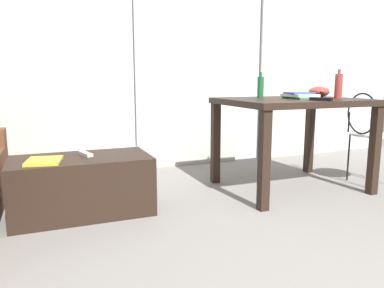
% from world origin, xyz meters
% --- Properties ---
extents(ground_plane, '(7.29, 7.29, 0.00)m').
position_xyz_m(ground_plane, '(0.00, 1.12, 0.00)').
color(ground_plane, gray).
extents(wall_back, '(5.90, 0.10, 2.53)m').
position_xyz_m(wall_back, '(0.00, 3.04, 1.27)').
color(wall_back, silver).
rests_on(wall_back, ground).
extents(curtains, '(4.20, 0.03, 2.31)m').
position_xyz_m(curtains, '(0.00, 2.95, 1.15)').
color(curtains, beige).
rests_on(curtains, ground).
extents(coffee_table, '(0.96, 0.51, 0.41)m').
position_xyz_m(coffee_table, '(-1.28, 1.78, 0.21)').
color(coffee_table, black).
rests_on(coffee_table, ground).
extents(craft_table, '(1.17, 0.92, 0.79)m').
position_xyz_m(craft_table, '(0.50, 1.76, 0.68)').
color(craft_table, black).
rests_on(craft_table, ground).
extents(wire_chair, '(0.38, 0.39, 0.84)m').
position_xyz_m(wire_chair, '(1.23, 1.63, 0.52)').
color(wire_chair, silver).
rests_on(wire_chair, ground).
extents(bottle_near, '(0.06, 0.06, 0.25)m').
position_xyz_m(bottle_near, '(0.87, 1.64, 0.90)').
color(bottle_near, '#99332D').
rests_on(bottle_near, craft_table).
extents(bottle_far, '(0.06, 0.06, 0.23)m').
position_xyz_m(bottle_far, '(0.34, 2.02, 0.89)').
color(bottle_far, '#195B2D').
rests_on(bottle_far, craft_table).
extents(bowl, '(0.19, 0.19, 0.10)m').
position_xyz_m(bowl, '(0.90, 1.91, 0.84)').
color(bowl, '#9E3833').
rests_on(bowl, craft_table).
extents(book_stack, '(0.25, 0.30, 0.05)m').
position_xyz_m(book_stack, '(0.55, 1.74, 0.82)').
color(book_stack, '#2D7F56').
rests_on(book_stack, craft_table).
extents(tv_remote_on_table, '(0.11, 0.17, 0.03)m').
position_xyz_m(tv_remote_on_table, '(0.51, 1.42, 0.80)').
color(tv_remote_on_table, black).
rests_on(tv_remote_on_table, craft_table).
extents(tv_remote_primary, '(0.09, 0.18, 0.02)m').
position_xyz_m(tv_remote_primary, '(-1.24, 1.83, 0.42)').
color(tv_remote_primary, '#B7B7B2').
rests_on(tv_remote_primary, coffee_table).
extents(magazine, '(0.26, 0.29, 0.02)m').
position_xyz_m(magazine, '(-1.52, 1.70, 0.42)').
color(magazine, gold).
rests_on(magazine, coffee_table).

